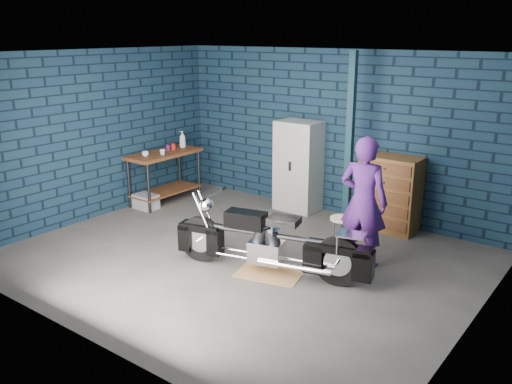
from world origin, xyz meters
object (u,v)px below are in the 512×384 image
motorcycle (271,237)px  workbench (165,177)px  person (363,202)px  shop_stool (341,237)px  storage_bin (146,201)px  locker (298,166)px  tool_chest (389,194)px

motorcycle → workbench: bearing=143.9°
person → shop_stool: 0.67m
person → storage_bin: (-4.03, -0.12, -0.73)m
locker → shop_stool: size_ratio=2.72×
person → tool_chest: (-0.25, 1.42, -0.28)m
storage_bin → workbench: bearing=92.3°
person → shop_stool: (-0.33, 0.06, -0.58)m
locker → shop_stool: locker is taller
storage_bin → shop_stool: shop_stool is taller
person → shop_stool: size_ratio=3.05×
person → locker: 2.37m
workbench → person: (4.05, -0.38, 0.40)m
storage_bin → tool_chest: bearing=22.1°
person → locker: bearing=-43.9°
motorcycle → person: 1.29m
shop_stool → motorcycle: bearing=-114.7°
motorcycle → tool_chest: bearing=63.1°
motorcycle → tool_chest: size_ratio=1.90×
workbench → storage_bin: (0.02, -0.50, -0.33)m
motorcycle → person: person is taller
motorcycle → shop_stool: (0.46, 1.00, -0.21)m
motorcycle → locker: (-1.11, 2.36, 0.28)m
workbench → person: 4.09m
motorcycle → storage_bin: motorcycle is taller
motorcycle → shop_stool: 1.12m
locker → tool_chest: (1.66, 0.00, -0.19)m
storage_bin → locker: 2.70m
workbench → storage_bin: 0.60m
person → shop_stool: person is taller
workbench → storage_bin: bearing=-87.7°
workbench → tool_chest: 3.94m
motorcycle → tool_chest: 2.43m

